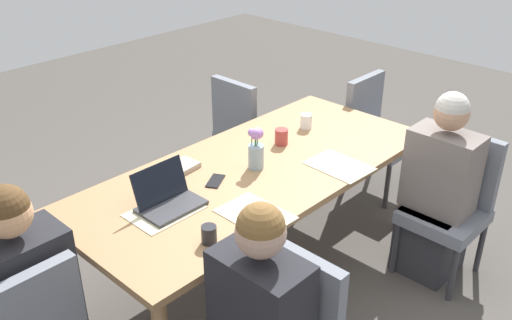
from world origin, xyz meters
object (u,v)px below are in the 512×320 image
at_px(person_head_left_left_mid, 32,318).
at_px(chair_head_right_right_near, 375,130).
at_px(chair_far_right_mid, 245,127).
at_px(coffee_mug_centre_left, 306,121).
at_px(flower_vase, 256,148).
at_px(coffee_mug_near_left, 209,234).
at_px(dining_table, 256,178).
at_px(laptop_head_left_left_mid, 168,199).
at_px(person_near_left_near, 437,197).
at_px(phone_black, 215,181).
at_px(book_red_cover, 181,167).
at_px(chair_near_left_near, 452,199).
at_px(coffee_mug_near_right, 281,137).

xyz_separation_m(person_head_left_left_mid, chair_head_right_right_near, (2.81, 0.04, -0.03)).
xyz_separation_m(chair_far_right_mid, coffee_mug_centre_left, (-0.11, -0.68, 0.29)).
height_order(person_head_left_left_mid, flower_vase, person_head_left_left_mid).
bearing_deg(coffee_mug_near_left, chair_head_right_right_near, 11.30).
height_order(dining_table, laptop_head_left_left_mid, laptop_head_left_left_mid).
height_order(person_head_left_left_mid, coffee_mug_centre_left, person_head_left_left_mid).
height_order(chair_far_right_mid, coffee_mug_centre_left, chair_far_right_mid).
bearing_deg(person_near_left_near, coffee_mug_centre_left, 98.49).
bearing_deg(chair_far_right_mid, phone_black, -142.83).
bearing_deg(chair_far_right_mid, book_red_cover, -153.65).
relative_size(person_head_left_left_mid, book_red_cover, 5.97).
bearing_deg(dining_table, laptop_head_left_left_mid, 176.38).
distance_m(person_head_left_left_mid, phone_black, 1.16).
xyz_separation_m(chair_far_right_mid, book_red_cover, (-1.06, -0.53, 0.26)).
bearing_deg(book_red_cover, chair_near_left_near, -49.45).
bearing_deg(coffee_mug_near_right, chair_head_right_right_near, -1.69).
distance_m(person_head_left_left_mid, book_red_cover, 1.15).
height_order(dining_table, chair_near_left_near, chair_near_left_near).
bearing_deg(coffee_mug_near_right, chair_far_right_mid, 60.46).
xyz_separation_m(laptop_head_left_left_mid, coffee_mug_near_left, (-0.07, -0.39, -0.00)).
height_order(laptop_head_left_left_mid, coffee_mug_near_left, laptop_head_left_left_mid).
bearing_deg(coffee_mug_near_right, phone_black, -175.34).
bearing_deg(person_near_left_near, chair_near_left_near, -38.76).
xyz_separation_m(dining_table, laptop_head_left_left_mid, (-0.62, 0.04, 0.11)).
bearing_deg(person_near_left_near, chair_head_right_right_near, 53.35).
xyz_separation_m(laptop_head_left_left_mid, coffee_mug_near_right, (0.95, 0.06, 0.01)).
bearing_deg(person_near_left_near, book_red_cover, 135.40).
relative_size(chair_near_left_near, coffee_mug_centre_left, 9.29).
height_order(chair_head_right_right_near, flower_vase, flower_vase).
relative_size(flower_vase, coffee_mug_near_right, 2.45).
bearing_deg(phone_black, chair_near_left_near, -67.63).
bearing_deg(person_head_left_left_mid, coffee_mug_near_left, -27.65).
bearing_deg(laptop_head_left_left_mid, dining_table, -3.62).
bearing_deg(coffee_mug_centre_left, laptop_head_left_left_mid, -175.20).
bearing_deg(chair_head_right_right_near, dining_table, -177.15).
height_order(person_near_left_near, coffee_mug_near_right, person_near_left_near).
xyz_separation_m(chair_head_right_right_near, coffee_mug_near_left, (-2.08, -0.42, 0.29)).
bearing_deg(chair_near_left_near, chair_head_right_right_near, 58.54).
bearing_deg(person_head_left_left_mid, person_near_left_near, -20.29).
height_order(dining_table, coffee_mug_centre_left, coffee_mug_centre_left).
bearing_deg(chair_near_left_near, person_head_left_left_mid, 158.99).
relative_size(person_near_left_near, coffee_mug_near_left, 13.59).
bearing_deg(coffee_mug_centre_left, coffee_mug_near_left, -159.59).
height_order(person_near_left_near, chair_far_right_mid, person_near_left_near).
relative_size(coffee_mug_near_right, book_red_cover, 0.50).
distance_m(chair_far_right_mid, flower_vase, 1.17).
xyz_separation_m(dining_table, person_head_left_left_mid, (-1.41, 0.03, -0.15)).
distance_m(dining_table, phone_black, 0.29).
relative_size(person_near_left_near, coffee_mug_near_right, 11.85).
distance_m(chair_head_right_right_near, laptop_head_left_left_mid, 2.04).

